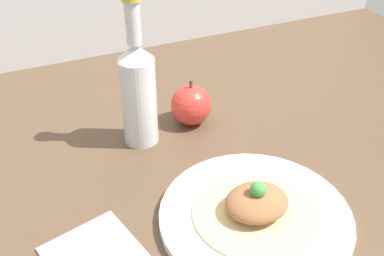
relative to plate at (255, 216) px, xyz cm
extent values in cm
cube|color=brown|center=(-7.59, 16.03, -3.00)|extent=(180.00, 110.00, 4.00)
cylinder|color=white|center=(0.00, 0.00, -0.21)|extent=(29.80, 29.80, 1.57)
torus|color=white|center=(0.00, 0.00, 0.33)|extent=(28.52, 28.52, 1.10)
cylinder|color=#D6BC7F|center=(0.00, 0.00, 0.77)|extent=(19.65, 19.65, 0.40)
ellipsoid|color=brown|center=(0.00, 0.00, 2.83)|extent=(9.94, 8.45, 3.72)
sphere|color=green|center=(0.00, 0.00, 5.43)|extent=(2.46, 2.46, 2.46)
cylinder|color=silver|center=(-9.11, 27.62, 7.55)|extent=(6.58, 6.58, 17.10)
cone|color=silver|center=(-9.11, 27.62, 17.58)|extent=(6.58, 6.58, 2.96)
cylinder|color=silver|center=(-9.11, 27.62, 22.81)|extent=(2.63, 2.63, 7.50)
sphere|color=red|center=(2.12, 29.23, 3.12)|extent=(8.23, 8.23, 8.23)
cylinder|color=brown|center=(2.12, 29.23, 7.88)|extent=(0.66, 0.66, 1.85)
camera|label=1|loc=(-29.08, -41.17, 50.48)|focal=42.00mm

